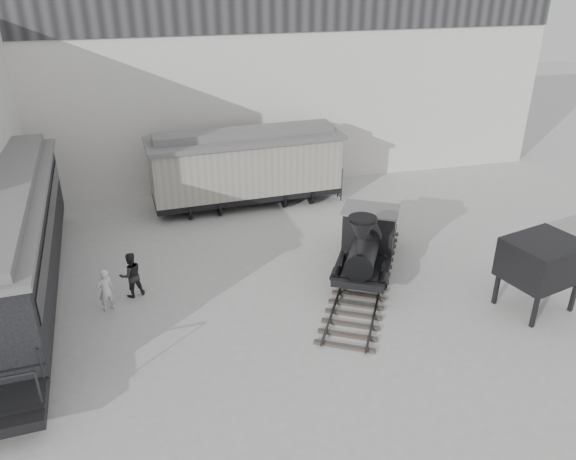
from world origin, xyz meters
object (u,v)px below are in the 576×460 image
object	(u,v)px
visitor_a	(106,290)
coal_hopper	(541,265)
boxcar	(246,165)
locomotive	(367,245)
visitor_b	(131,275)
passenger_coach	(7,243)

from	to	relation	value
visitor_a	coal_hopper	distance (m)	15.26
boxcar	coal_hopper	world-z (taller)	boxcar
visitor_a	locomotive	bearing A→B (deg)	156.90
boxcar	visitor_a	xyz separation A→B (m)	(-6.61, -8.26, -1.24)
locomotive	visitor_b	size ratio (longest dim) A/B	5.13
locomotive	visitor_b	xyz separation A→B (m)	(-9.05, 0.50, -0.32)
passenger_coach	visitor_a	world-z (taller)	passenger_coach
visitor_b	coal_hopper	distance (m)	14.61
locomotive	boxcar	world-z (taller)	boxcar
visitor_b	visitor_a	bearing A→B (deg)	21.84
visitor_b	passenger_coach	bearing A→B (deg)	-32.50
passenger_coach	coal_hopper	bearing A→B (deg)	-20.40
boxcar	visitor_a	world-z (taller)	boxcar
locomotive	passenger_coach	world-z (taller)	passenger_coach
boxcar	visitor_a	bearing A→B (deg)	-132.06
locomotive	coal_hopper	distance (m)	6.25
boxcar	visitor_a	distance (m)	10.65
boxcar	visitor_a	size ratio (longest dim) A/B	5.99
locomotive	visitor_a	size ratio (longest dim) A/B	5.56
visitor_a	visitor_b	size ratio (longest dim) A/B	0.92
visitor_b	coal_hopper	bearing A→B (deg)	144.15
locomotive	boxcar	size ratio (longest dim) A/B	0.93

